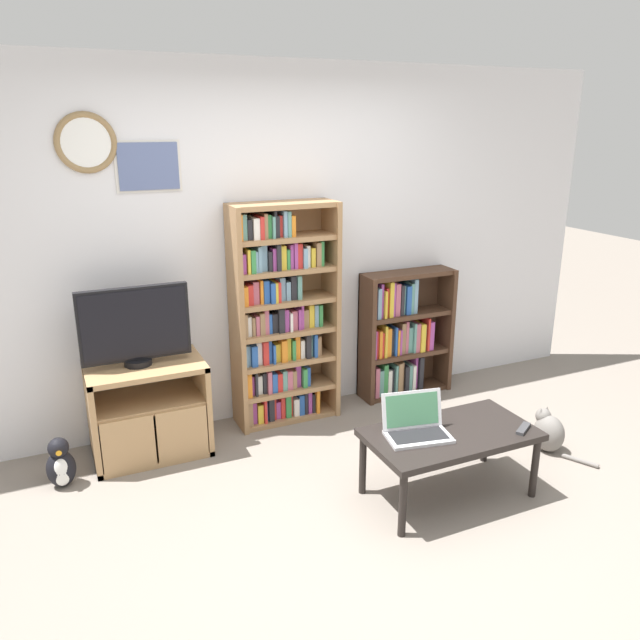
% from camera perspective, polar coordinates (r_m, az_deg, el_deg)
% --- Properties ---
extents(ground_plane, '(18.00, 18.00, 0.00)m').
position_cam_1_polar(ground_plane, '(3.68, 4.93, -18.72)').
color(ground_plane, gray).
extents(wall_back, '(5.81, 0.09, 2.60)m').
position_cam_1_polar(wall_back, '(4.62, -5.26, 6.71)').
color(wall_back, silver).
rests_on(wall_back, ground_plane).
extents(tv_stand, '(0.76, 0.50, 0.65)m').
position_cam_1_polar(tv_stand, '(4.41, -15.40, -7.86)').
color(tv_stand, tan).
rests_on(tv_stand, ground_plane).
extents(television, '(0.70, 0.18, 0.53)m').
position_cam_1_polar(television, '(4.20, -16.57, -0.56)').
color(television, black).
rests_on(television, tv_stand).
extents(bookshelf_tall, '(0.78, 0.30, 1.65)m').
position_cam_1_polar(bookshelf_tall, '(4.59, -3.72, 0.14)').
color(bookshelf_tall, '#9E754C').
rests_on(bookshelf_tall, ground_plane).
extents(bookshelf_short, '(0.78, 0.24, 1.04)m').
position_cam_1_polar(bookshelf_short, '(5.16, 7.33, -1.50)').
color(bookshelf_short, '#472D1E').
rests_on(bookshelf_short, ground_plane).
extents(coffee_table, '(1.01, 0.54, 0.43)m').
position_cam_1_polar(coffee_table, '(3.86, 11.83, -10.54)').
color(coffee_table, black).
rests_on(coffee_table, ground_plane).
extents(laptop, '(0.41, 0.32, 0.24)m').
position_cam_1_polar(laptop, '(3.74, 8.74, -9.50)').
color(laptop, silver).
rests_on(laptop, coffee_table).
extents(remote_near_laptop, '(0.16, 0.12, 0.02)m').
position_cam_1_polar(remote_near_laptop, '(3.96, 18.10, -9.42)').
color(remote_near_laptop, '#38383A').
rests_on(remote_near_laptop, coffee_table).
extents(cat, '(0.25, 0.45, 0.30)m').
position_cam_1_polar(cat, '(4.65, 20.13, -9.58)').
color(cat, slate).
rests_on(cat, ground_plane).
extents(penguin_figurine, '(0.18, 0.16, 0.33)m').
position_cam_1_polar(penguin_figurine, '(4.29, -22.63, -12.11)').
color(penguin_figurine, black).
rests_on(penguin_figurine, ground_plane).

